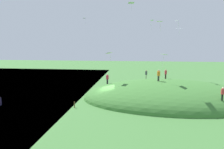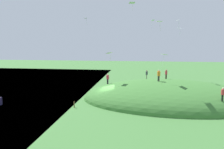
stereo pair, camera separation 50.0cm
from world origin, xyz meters
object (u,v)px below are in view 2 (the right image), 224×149
Objects in this scene: person_on_hilltop at (223,93)px; kite_7 at (153,22)px; person_walking_path at (108,78)px; person_near_shore at (166,73)px; kite_1 at (132,3)px; person_with_child at (147,73)px; mooring_post at (74,105)px; kite_0 at (109,53)px; kite_2 at (164,55)px; person_watching_kites at (159,74)px; kite_4 at (180,29)px; kite_3 at (86,19)px; kite_5 at (178,21)px; kite_6 at (160,22)px.

person_on_hilltop is 20.35m from kite_7.
kite_7 is (8.07, 7.52, 10.40)m from person_walking_path.
kite_1 is at bearing -84.42° from person_near_shore.
kite_1 is at bearing -147.96° from person_with_child.
person_near_shore is at bearing 30.09° from mooring_post.
kite_0 is 8.91m from kite_2.
kite_2 is 12.61m from kite_7.
kite_2 is at bearing 46.32° from person_on_hilltop.
kite_7 is at bearing -107.73° from person_near_shore.
person_watching_kites is 17.39m from kite_1.
kite_0 reaches higher than person_watching_kites.
person_near_shore is (3.25, -1.80, 0.41)m from person_with_child.
kite_0 is 0.86× the size of kite_1.
kite_1 reaches higher than mooring_post.
kite_4 is 0.55× the size of kite_7.
kite_3 is 1.82× the size of mooring_post.
person_on_hilltop reaches higher than mooring_post.
kite_5 reaches higher than person_on_hilltop.
kite_3 is (-8.20, 16.30, 7.72)m from kite_0.
kite_1 is at bearing 172.44° from kite_7.
kite_0 is at bearing -162.21° from kite_5.
mooring_post is (-16.57, -11.50, -11.51)m from kite_4.
kite_0 is 14.13m from kite_1.
kite_7 reaches higher than person_on_hilltop.
kite_2 is (5.32, -11.50, -9.99)m from kite_1.
person_watching_kites is 1.14× the size of kite_1.
kite_7 is at bearing 167.81° from person_walking_path.
person_on_hilltop is at bearing 172.32° from person_watching_kites.
person_with_child is at bearing -63.71° from person_near_shore.
kite_0 is at bearing -22.42° from person_near_shore.
kite_3 reaches higher than kite_2.
person_near_shore is at bearing 76.22° from kite_2.
mooring_post is (-7.63, -15.53, -17.03)m from kite_1.
person_with_child is at bearing -42.66° from person_watching_kites.
person_walking_path is at bearing -162.45° from kite_4.
kite_3 is at bearing 34.90° from person_on_hilltop.
person_walking_path is at bearing -67.13° from person_with_child.
person_watching_kites is at bearing 109.45° from person_walking_path.
kite_3 is (-11.57, 6.74, -2.12)m from kite_1.
kite_2 is 1.44× the size of kite_5.
person_watching_kites is 8.78m from kite_0.
kite_4 is at bearing -162.22° from person_near_shore.
kite_2 is at bearing 24.64° from person_with_child.
person_on_hilltop is 1.28× the size of kite_0.
kite_3 is at bearing 129.56° from kite_6.
kite_3 is 1.15× the size of kite_6.
person_near_shore reaches higher than person_on_hilltop.
person_on_hilltop is at bearing -21.91° from kite_0.
kite_5 is at bearing 135.24° from person_walking_path.
person_on_hilltop is at bearing -22.59° from kite_6.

